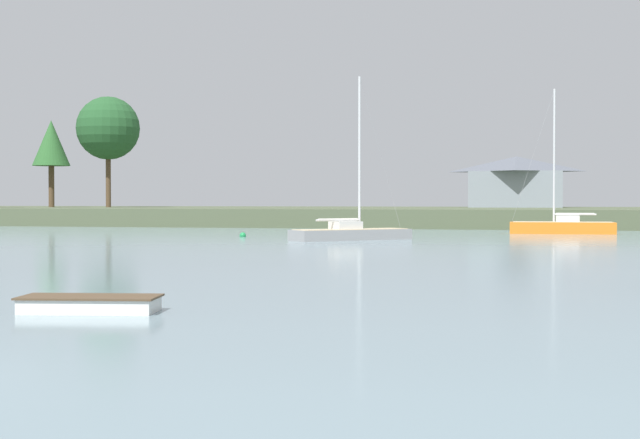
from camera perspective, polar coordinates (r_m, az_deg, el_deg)
The scene contains 8 objects.
far_shore_bank at distance 113.88m, azimuth 8.62°, elevation 0.21°, with size 240.48×43.44×1.89m, color #4C563D.
dinghy_white at distance 24.78m, azimuth -13.48°, elevation -5.04°, with size 3.66×2.06×0.56m.
sailboat_orange at distance 82.43m, azimuth 14.18°, elevation -0.64°, with size 8.61×2.55×12.73m.
sailboat_grey at distance 67.43m, azimuth 1.83°, elevation -1.01°, with size 7.99×7.86×12.02m.
mooring_buoy_green at distance 73.73m, azimuth -4.60°, elevation -0.96°, with size 0.50×0.50×0.55m.
shore_tree_inland_b at distance 129.88m, azimuth -15.65°, elevation 4.34°, with size 4.85×4.85×11.31m.
shore_tree_left at distance 125.79m, azimuth -12.45°, elevation 5.30°, with size 8.04×8.04×14.11m.
cottage_hillside at distance 122.83m, azimuth 11.56°, elevation 2.25°, with size 12.18×8.61×6.39m.
Camera 1 is at (10.71, -12.37, 2.80)m, focal length 53.98 mm.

